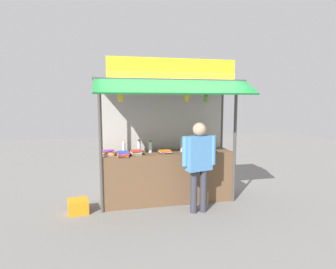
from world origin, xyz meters
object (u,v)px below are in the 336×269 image
Objects in this scene: vendor_person at (199,159)px; plastic_crate at (78,206)px; water_bottle_right at (124,148)px; magazine_stack_left at (123,154)px; water_bottle_center at (183,144)px; magazine_stack_far_left at (165,152)px; magazine_stack_far_right at (136,152)px; water_bottle_front_right at (139,146)px; water_bottle_mid_left at (194,143)px; magazine_stack_mid_right at (108,153)px; banana_bunch_rightmost at (206,98)px; banana_bunch_inner_right at (121,97)px; banana_bunch_leftmost at (187,97)px; water_bottle_front_left at (150,147)px.

vendor_person is 4.71× the size of plastic_crate.
magazine_stack_left is (-0.03, -0.25, -0.07)m from water_bottle_right.
magazine_stack_far_left is (-0.38, -0.09, -0.12)m from water_bottle_center.
magazine_stack_far_right is 0.56m from magazine_stack_far_left.
water_bottle_front_right reaches higher than magazine_stack_left.
vendor_person is (-0.19, -0.86, -0.15)m from water_bottle_mid_left.
water_bottle_front_right is 0.74× the size of magazine_stack_mid_right.
magazine_stack_far_right is 0.99× the size of banana_bunch_rightmost.
water_bottle_center is 0.41m from magazine_stack_far_left.
banana_bunch_inner_right is at bearing -100.45° from magazine_stack_left.
magazine_stack_mid_right is 1.27× the size of magazine_stack_far_left.
magazine_stack_left is 1.82m from banana_bunch_rightmost.
magazine_stack_far_left is 0.16× the size of vendor_person.
banana_bunch_leftmost is (1.14, -0.19, 1.02)m from magazine_stack_left.
magazine_stack_far_left is 0.91× the size of banana_bunch_rightmost.
water_bottle_right is 0.80× the size of banana_bunch_rightmost.
banana_bunch_leftmost is at bearing -96.08° from water_bottle_center.
magazine_stack_mid_right is 1.23× the size of banana_bunch_inner_right.
plastic_crate is (-0.85, -0.28, -0.98)m from water_bottle_right.
water_bottle_front_right is 1.59m from banana_bunch_rightmost.
water_bottle_mid_left is at bearing 13.55° from magazine_stack_far_right.
banana_bunch_inner_right reaches higher than plastic_crate.
water_bottle_mid_left is 0.92× the size of water_bottle_center.
water_bottle_front_left is at bearing -57.73° from vendor_person.
magazine_stack_far_right is at bearing 167.03° from banana_bunch_rightmost.
magazine_stack_far_left is at bearing -24.42° from water_bottle_front_right.
magazine_stack_far_left is at bearing -166.15° from water_bottle_center.
magazine_stack_left is 1.54m from banana_bunch_leftmost.
vendor_person reaches higher than magazine_stack_far_left.
water_bottle_center is 1.19× the size of magazine_stack_far_left.
banana_bunch_leftmost is 0.37m from banana_bunch_rightmost.
magazine_stack_left is (-1.18, -0.22, -0.11)m from water_bottle_center.
banana_bunch_inner_right is (-0.84, -0.32, 1.04)m from magazine_stack_far_left.
magazine_stack_far_left is at bearing -9.38° from water_bottle_right.
magazine_stack_far_left is 0.82m from magazine_stack_left.
water_bottle_right is (-0.51, 0.02, -0.00)m from water_bottle_front_left.
water_bottle_right is 0.90× the size of magazine_stack_left.
banana_bunch_rightmost is at bearing 0.14° from banana_bunch_leftmost.
banana_bunch_rightmost is (1.48, -0.44, 0.94)m from water_bottle_right.
magazine_stack_mid_right is at bearing 165.96° from banana_bunch_leftmost.
banana_bunch_inner_right is (-1.52, -0.59, 0.94)m from water_bottle_mid_left.
banana_bunch_inner_right is (-0.28, -0.29, 1.03)m from magazine_stack_far_right.
magazine_stack_mid_right is 0.97× the size of plastic_crate.
vendor_person is (0.11, -0.68, -0.17)m from water_bottle_center.
banana_bunch_inner_right is 0.17× the size of vendor_person.
water_bottle_right is 1.06m from banana_bunch_inner_right.
magazine_stack_left is at bearing -34.73° from vendor_person.
water_bottle_right is 0.81× the size of magazine_stack_far_right.
water_bottle_front_left is at bearing 144.64° from banana_bunch_leftmost.
water_bottle_center reaches higher than magazine_stack_mid_right.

